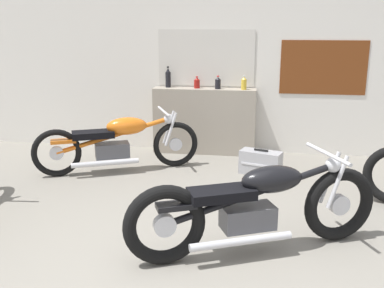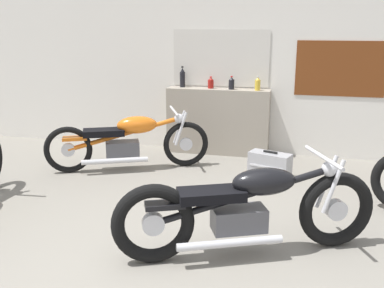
# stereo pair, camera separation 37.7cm
# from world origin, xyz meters

# --- Properties ---
(ground_plane) EXTENTS (24.00, 24.00, 0.00)m
(ground_plane) POSITION_xyz_m (0.00, 0.00, 0.00)
(ground_plane) COLOR gray
(wall_back) EXTENTS (10.00, 0.07, 2.80)m
(wall_back) POSITION_xyz_m (0.01, 3.67, 1.40)
(wall_back) COLOR silver
(wall_back) RESTS_ON ground_plane
(sill_counter) EXTENTS (1.45, 0.28, 0.94)m
(sill_counter) POSITION_xyz_m (-0.16, 3.49, 0.47)
(sill_counter) COLOR gray
(sill_counter) RESTS_ON ground_plane
(bottle_leftmost) EXTENTS (0.08, 0.08, 0.30)m
(bottle_leftmost) POSITION_xyz_m (-0.69, 3.53, 1.07)
(bottle_leftmost) COLOR black
(bottle_leftmost) RESTS_ON sill_counter
(bottle_left_center) EXTENTS (0.08, 0.08, 0.17)m
(bottle_left_center) POSITION_xyz_m (-0.27, 3.50, 1.01)
(bottle_left_center) COLOR maroon
(bottle_left_center) RESTS_ON sill_counter
(bottle_center) EXTENTS (0.08, 0.08, 0.18)m
(bottle_center) POSITION_xyz_m (0.03, 3.47, 1.02)
(bottle_center) COLOR black
(bottle_center) RESTS_ON sill_counter
(bottle_right_center) EXTENTS (0.08, 0.08, 0.20)m
(bottle_right_center) POSITION_xyz_m (0.39, 3.45, 1.02)
(bottle_right_center) COLOR gold
(bottle_right_center) RESTS_ON sill_counter
(motorcycle_orange) EXTENTS (1.93, 1.01, 0.76)m
(motorcycle_orange) POSITION_xyz_m (-1.13, 2.47, 0.39)
(motorcycle_orange) COLOR black
(motorcycle_orange) RESTS_ON ground_plane
(motorcycle_black) EXTENTS (2.03, 1.04, 0.81)m
(motorcycle_black) POSITION_xyz_m (0.62, 0.64, 0.40)
(motorcycle_black) COLOR black
(motorcycle_black) RESTS_ON ground_plane
(hard_case_silver) EXTENTS (0.55, 0.37, 0.32)m
(hard_case_silver) POSITION_xyz_m (0.65, 2.62, 0.15)
(hard_case_silver) COLOR #9E9EA3
(hard_case_silver) RESTS_ON ground_plane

